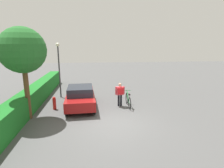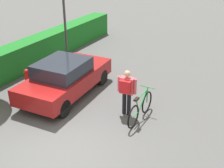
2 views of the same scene
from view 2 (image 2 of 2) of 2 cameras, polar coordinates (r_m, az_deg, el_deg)
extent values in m
plane|color=#4B4B4B|center=(8.42, -9.89, -12.35)|extent=(60.00, 60.00, 0.00)
cube|color=maroon|center=(10.88, -8.84, 0.78)|extent=(4.03, 1.93, 0.58)
cube|color=#1E232D|center=(10.54, -9.55, 3.07)|extent=(1.86, 1.61, 0.50)
cylinder|color=black|center=(12.41, -8.27, 2.62)|extent=(0.61, 0.21, 0.61)
cylinder|color=black|center=(11.67, -1.90, 1.33)|extent=(0.61, 0.21, 0.61)
cylinder|color=black|center=(10.53, -16.32, -2.67)|extent=(0.61, 0.21, 0.61)
cylinder|color=black|center=(9.65, -9.34, -4.69)|extent=(0.61, 0.21, 0.61)
torus|color=black|center=(9.80, 6.71, -3.51)|extent=(0.74, 0.06, 0.74)
torus|color=black|center=(9.00, 4.11, -6.32)|extent=(0.74, 0.06, 0.74)
cylinder|color=#268C3F|center=(9.42, 6.02, -2.99)|extent=(0.66, 0.04, 0.57)
cylinder|color=#268C3F|center=(9.09, 4.94, -4.22)|extent=(0.24, 0.04, 0.52)
cylinder|color=#268C3F|center=(9.21, 5.76, -2.11)|extent=(0.79, 0.05, 0.05)
cylinder|color=#268C3F|center=(9.15, 4.64, -5.80)|extent=(0.39, 0.04, 0.05)
cylinder|color=#268C3F|center=(9.68, 6.79, -2.15)|extent=(0.04, 0.04, 0.53)
cube|color=black|center=(8.87, 4.72, -2.93)|extent=(0.22, 0.10, 0.06)
cylinder|color=#268C3F|center=(9.54, 6.88, -0.59)|extent=(0.03, 0.50, 0.03)
cylinder|color=black|center=(9.68, 2.38, -3.68)|extent=(0.13, 0.13, 0.76)
cylinder|color=black|center=(9.63, 3.26, -3.86)|extent=(0.13, 0.13, 0.76)
cube|color=#DB4C56|center=(9.35, 2.91, -0.29)|extent=(0.24, 0.46, 0.54)
sphere|color=tan|center=(9.18, 2.96, 1.98)|extent=(0.21, 0.21, 0.21)
cylinder|color=#DB4C56|center=(9.43, 1.36, 0.07)|extent=(0.09, 0.09, 0.51)
cylinder|color=#DB4C56|center=(9.26, 4.49, -0.51)|extent=(0.09, 0.09, 0.51)
cube|color=red|center=(9.20, 2.56, -0.53)|extent=(0.19, 0.37, 0.41)
cylinder|color=#38383D|center=(13.09, -9.02, 11.21)|extent=(0.10, 0.10, 3.80)
cylinder|color=red|center=(11.74, -15.92, 0.70)|extent=(0.20, 0.20, 0.70)
sphere|color=red|center=(11.59, -16.14, 2.35)|extent=(0.18, 0.18, 0.18)
camera|label=1|loc=(6.45, -89.56, -11.29)|focal=28.81mm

